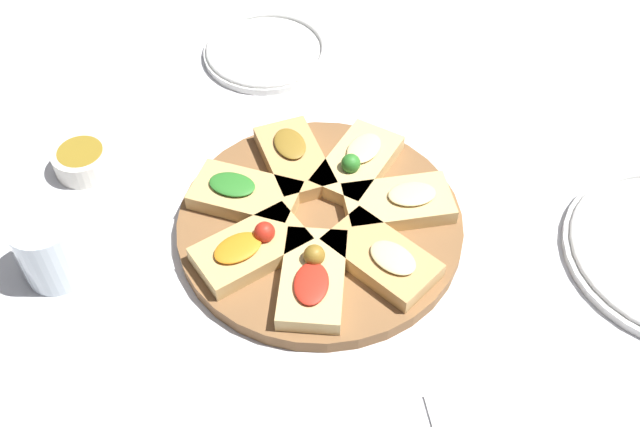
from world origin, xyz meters
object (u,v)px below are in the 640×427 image
(serving_board, at_px, (320,224))
(water_glass, at_px, (50,248))
(plate_left, at_px, (266,51))
(dipping_bowl, at_px, (82,160))

(serving_board, distance_m, water_glass, 0.30)
(plate_left, bearing_deg, dipping_bowl, -124.57)
(water_glass, xyz_separation_m, dipping_bowl, (-0.03, 0.16, -0.02))
(serving_board, relative_size, plate_left, 1.82)
(dipping_bowl, bearing_deg, water_glass, -80.00)
(serving_board, xyz_separation_m, plate_left, (-0.13, 0.31, -0.00))
(plate_left, distance_m, water_glass, 0.44)
(water_glass, distance_m, dipping_bowl, 0.16)
(plate_left, bearing_deg, water_glass, -110.06)
(serving_board, height_order, dipping_bowl, dipping_bowl)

